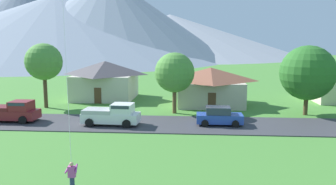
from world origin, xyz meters
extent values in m
cube|color=#38383D|center=(0.00, 27.62, 0.04)|extent=(160.00, 6.75, 0.08)
cone|color=gray|center=(-54.82, 135.24, 13.36)|extent=(138.90, 138.90, 26.73)
cone|color=#8E939E|center=(-10.21, 175.94, 10.87)|extent=(134.42, 134.42, 21.74)
cone|color=slate|center=(-87.94, 173.68, 18.72)|extent=(96.73, 96.73, 37.44)
cone|color=gray|center=(-33.61, 139.84, 17.51)|extent=(103.04, 103.04, 35.01)
cube|color=beige|center=(4.29, 38.20, 1.47)|extent=(7.73, 7.27, 2.94)
pyramid|color=brown|center=(4.29, 38.20, 3.75)|extent=(8.35, 7.85, 1.62)
cube|color=brown|center=(4.29, 34.55, 1.00)|extent=(0.90, 0.06, 2.00)
cube|color=beige|center=(-9.66, 41.57, 1.64)|extent=(7.65, 7.74, 3.29)
pyramid|color=#474247|center=(-9.66, 41.57, 4.19)|extent=(8.27, 8.36, 1.81)
cube|color=brown|center=(-9.66, 37.68, 1.00)|extent=(0.90, 0.06, 2.00)
cylinder|color=brown|center=(0.19, 32.73, 1.41)|extent=(0.44, 0.44, 2.82)
sphere|color=#4C8938|center=(0.19, 32.73, 4.42)|extent=(4.25, 4.25, 4.25)
cylinder|color=#4C3823|center=(14.03, 32.91, 1.16)|extent=(0.44, 0.44, 2.32)
sphere|color=#286623|center=(14.03, 32.91, 4.46)|extent=(5.70, 5.70, 5.70)
cylinder|color=#4C3823|center=(-14.99, 34.70, 1.90)|extent=(0.44, 0.44, 3.80)
sphere|color=#4C8938|center=(-14.99, 34.70, 5.38)|extent=(4.23, 4.23, 4.23)
cube|color=#2847A8|center=(4.63, 27.59, 0.68)|extent=(4.20, 1.80, 0.80)
cube|color=#2D3847|center=(4.48, 27.59, 1.42)|extent=(2.20, 1.58, 0.68)
cylinder|color=black|center=(5.98, 28.51, 0.40)|extent=(0.64, 0.24, 0.64)
cylinder|color=black|center=(5.98, 26.67, 0.40)|extent=(0.64, 0.24, 0.64)
cylinder|color=black|center=(3.28, 28.51, 0.40)|extent=(0.64, 0.24, 0.64)
cylinder|color=black|center=(3.28, 26.67, 0.40)|extent=(0.64, 0.24, 0.64)
cube|color=maroon|center=(-15.25, 27.47, 0.75)|extent=(5.20, 2.00, 0.84)
cube|color=maroon|center=(-14.15, 27.47, 1.62)|extent=(1.90, 1.84, 0.90)
cube|color=#2D3847|center=(-14.15, 27.47, 1.89)|extent=(1.62, 1.88, 0.28)
cylinder|color=black|center=(-13.55, 28.49, 0.46)|extent=(0.76, 0.28, 0.76)
cylinder|color=black|center=(-13.55, 26.45, 0.46)|extent=(0.76, 0.28, 0.76)
cylinder|color=black|center=(-16.95, 28.49, 0.46)|extent=(0.76, 0.28, 0.76)
cube|color=white|center=(-5.32, 26.81, 0.75)|extent=(5.29, 2.24, 0.84)
cube|color=white|center=(-4.22, 26.76, 1.62)|extent=(1.98, 1.93, 0.90)
cube|color=#2D3847|center=(-4.22, 26.76, 1.89)|extent=(1.70, 1.95, 0.28)
cube|color=#B7B7B7|center=(-6.47, 26.86, 1.35)|extent=(2.79, 2.08, 0.36)
cylinder|color=black|center=(-3.57, 27.75, 0.46)|extent=(0.77, 0.32, 0.76)
cylinder|color=black|center=(-3.67, 25.71, 0.46)|extent=(0.77, 0.32, 0.76)
cylinder|color=black|center=(-6.97, 27.91, 0.46)|extent=(0.77, 0.32, 0.76)
cylinder|color=black|center=(-7.06, 25.87, 0.46)|extent=(0.77, 0.32, 0.76)
cylinder|color=navy|center=(-3.87, 12.76, 0.44)|extent=(0.24, 0.24, 0.88)
cube|color=#B7479E|center=(-3.87, 12.76, 1.17)|extent=(0.36, 0.22, 0.58)
sphere|color=tan|center=(-3.87, 12.76, 1.57)|extent=(0.21, 0.21, 0.21)
cylinder|color=#B7479E|center=(-4.09, 12.82, 1.31)|extent=(0.18, 0.55, 0.37)
cylinder|color=#B7479E|center=(-3.65, 12.82, 1.31)|extent=(0.18, 0.55, 0.37)
cylinder|color=silver|center=(-5.06, 15.68, 8.17)|extent=(2.40, 5.87, 13.26)
camera|label=1|loc=(2.19, -3.04, 7.64)|focal=36.14mm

